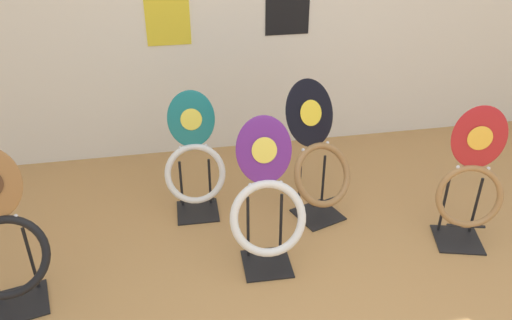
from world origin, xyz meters
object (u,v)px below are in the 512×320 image
toilet_seat_display_woodgrain (3,243)px  toilet_seat_display_crimson_swirl (470,186)px  toilet_seat_display_jazz_black (319,161)px  toilet_seat_display_teal_sax (194,161)px  toilet_seat_display_purple_note (267,206)px

toilet_seat_display_woodgrain → toilet_seat_display_crimson_swirl: bearing=0.7°
toilet_seat_display_jazz_black → toilet_seat_display_teal_sax: size_ratio=1.07×
toilet_seat_display_crimson_swirl → toilet_seat_display_teal_sax: bearing=158.1°
toilet_seat_display_purple_note → toilet_seat_display_woodgrain: bearing=-177.7°
toilet_seat_display_crimson_swirl → toilet_seat_display_teal_sax: 1.71m
toilet_seat_display_woodgrain → toilet_seat_display_teal_sax: (1.02, 0.67, -0.00)m
toilet_seat_display_jazz_black → toilet_seat_display_crimson_swirl: toilet_seat_display_jazz_black is taller
toilet_seat_display_woodgrain → toilet_seat_display_teal_sax: toilet_seat_display_woodgrain is taller
toilet_seat_display_jazz_black → toilet_seat_display_woodgrain: bearing=-164.8°
toilet_seat_display_purple_note → toilet_seat_display_teal_sax: (-0.35, 0.61, -0.01)m
toilet_seat_display_teal_sax → toilet_seat_display_jazz_black: bearing=-12.7°
toilet_seat_display_crimson_swirl → toilet_seat_display_purple_note: size_ratio=1.01×
toilet_seat_display_woodgrain → toilet_seat_display_purple_note: 1.37m
toilet_seat_display_crimson_swirl → toilet_seat_display_woodgrain: bearing=-179.3°
toilet_seat_display_crimson_swirl → toilet_seat_display_woodgrain: size_ratio=1.04×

